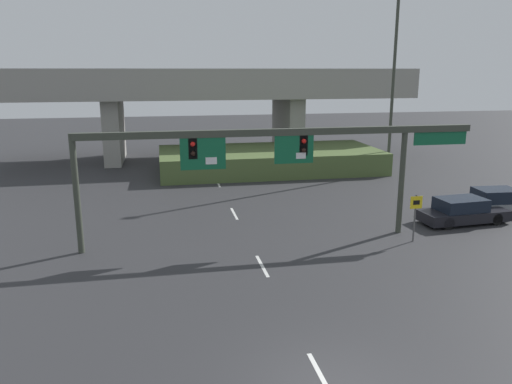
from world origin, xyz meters
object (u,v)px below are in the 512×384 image
object	(u,v)px
signal_gantry	(275,149)
speed_limit_sign	(415,211)
highway_light_pole_near	(394,69)
parked_sedan_mid_right	(497,202)
parked_sedan_near_right	(462,211)

from	to	relation	value
signal_gantry	speed_limit_sign	bearing A→B (deg)	-12.37
highway_light_pole_near	parked_sedan_mid_right	distance (m)	14.30
highway_light_pole_near	speed_limit_sign	bearing A→B (deg)	-111.20
speed_limit_sign	highway_light_pole_near	bearing A→B (deg)	68.80
signal_gantry	speed_limit_sign	size ratio (longest dim) A/B	8.22
parked_sedan_near_right	parked_sedan_mid_right	size ratio (longest dim) A/B	1.09
parked_sedan_near_right	speed_limit_sign	bearing A→B (deg)	-154.60
speed_limit_sign	highway_light_pole_near	world-z (taller)	highway_light_pole_near
signal_gantry	parked_sedan_mid_right	bearing A→B (deg)	8.51
highway_light_pole_near	signal_gantry	bearing A→B (deg)	-131.62
speed_limit_sign	parked_sedan_mid_right	bearing A→B (deg)	26.34
signal_gantry	highway_light_pole_near	size ratio (longest dim) A/B	1.23
highway_light_pole_near	parked_sedan_near_right	bearing A→B (deg)	-98.68
speed_limit_sign	parked_sedan_mid_right	xyz separation A→B (m)	(7.00, 3.47, -0.83)
speed_limit_sign	signal_gantry	bearing A→B (deg)	167.63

